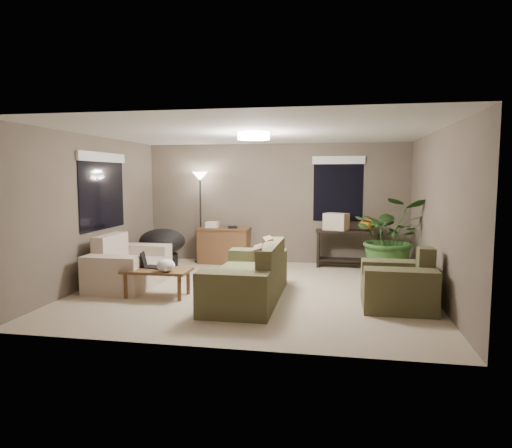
% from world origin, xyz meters
% --- Properties ---
extents(room_shell, '(5.50, 5.50, 5.50)m').
position_xyz_m(room_shell, '(0.00, 0.00, 1.25)').
color(room_shell, tan).
rests_on(room_shell, ground).
extents(main_sofa, '(0.95, 2.20, 0.85)m').
position_xyz_m(main_sofa, '(0.04, -0.53, 0.29)').
color(main_sofa, '#4E4C2F').
rests_on(main_sofa, ground).
extents(throw_pillows, '(0.33, 1.39, 0.47)m').
position_xyz_m(throw_pillows, '(0.30, -0.53, 0.65)').
color(throw_pillows, '#8C7251').
rests_on(throw_pillows, main_sofa).
extents(loveseat, '(0.90, 1.60, 0.85)m').
position_xyz_m(loveseat, '(-2.14, -0.02, 0.30)').
color(loveseat, beige).
rests_on(loveseat, ground).
extents(armchair, '(0.95, 1.00, 0.85)m').
position_xyz_m(armchair, '(2.16, -0.57, 0.30)').
color(armchair, '#4D4B2E').
rests_on(armchair, ground).
extents(coffee_table, '(1.00, 0.55, 0.42)m').
position_xyz_m(coffee_table, '(-1.38, -0.62, 0.36)').
color(coffee_table, brown).
rests_on(coffee_table, ground).
extents(laptop, '(0.40, 0.30, 0.24)m').
position_xyz_m(laptop, '(-1.54, -0.52, 0.48)').
color(laptop, black).
rests_on(laptop, coffee_table).
extents(plastic_bag, '(0.34, 0.33, 0.19)m').
position_xyz_m(plastic_bag, '(-1.18, -0.77, 0.51)').
color(plastic_bag, white).
rests_on(plastic_bag, coffee_table).
extents(desk, '(1.10, 0.50, 0.75)m').
position_xyz_m(desk, '(-1.04, 2.16, 0.38)').
color(desk, brown).
rests_on(desk, ground).
extents(desk_papers, '(0.70, 0.28, 0.12)m').
position_xyz_m(desk_papers, '(-1.20, 2.15, 0.80)').
color(desk_papers, silver).
rests_on(desk_papers, desk).
extents(console_table, '(1.30, 0.40, 0.75)m').
position_xyz_m(console_table, '(1.53, 2.18, 0.44)').
color(console_table, black).
rests_on(console_table, ground).
extents(pumpkin, '(0.34, 0.34, 0.24)m').
position_xyz_m(pumpkin, '(1.88, 2.18, 0.87)').
color(pumpkin, orange).
rests_on(pumpkin, console_table).
extents(cardboard_box, '(0.54, 0.47, 0.33)m').
position_xyz_m(cardboard_box, '(1.28, 2.18, 0.92)').
color(cardboard_box, beige).
rests_on(cardboard_box, console_table).
extents(papasan_chair, '(1.05, 1.05, 0.80)m').
position_xyz_m(papasan_chair, '(-2.08, 1.36, 0.47)').
color(papasan_chair, black).
rests_on(papasan_chair, ground).
extents(floor_lamp, '(0.32, 0.32, 1.91)m').
position_xyz_m(floor_lamp, '(-1.56, 2.22, 1.60)').
color(floor_lamp, black).
rests_on(floor_lamp, ground).
extents(ceiling_fixture, '(0.50, 0.50, 0.10)m').
position_xyz_m(ceiling_fixture, '(0.00, 0.00, 2.44)').
color(ceiling_fixture, white).
rests_on(ceiling_fixture, room_shell).
extents(houseplant, '(1.31, 1.46, 1.14)m').
position_xyz_m(houseplant, '(2.26, 1.47, 0.57)').
color(houseplant, '#2D5923').
rests_on(houseplant, ground).
extents(cat_scratching_post, '(0.32, 0.32, 0.50)m').
position_xyz_m(cat_scratching_post, '(2.23, -0.14, 0.21)').
color(cat_scratching_post, tan).
rests_on(cat_scratching_post, ground).
extents(window_left, '(0.05, 1.56, 1.33)m').
position_xyz_m(window_left, '(-2.73, 0.30, 1.78)').
color(window_left, black).
rests_on(window_left, room_shell).
extents(window_back, '(1.06, 0.05, 1.33)m').
position_xyz_m(window_back, '(1.30, 2.48, 1.79)').
color(window_back, black).
rests_on(window_back, room_shell).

